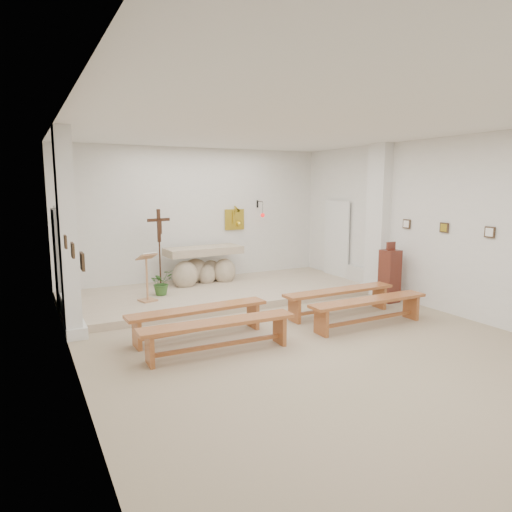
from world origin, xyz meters
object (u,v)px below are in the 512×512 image
lectern (147,277)px  bench_right_second (369,306)px  altar (203,268)px  crucifix_stand (159,243)px  bench_left_front (199,315)px  bench_left_second (219,329)px  bench_right_front (339,296)px  donation_pedestal (390,276)px

lectern → bench_right_second: bearing=-60.2°
altar → crucifix_stand: (-1.11, -0.10, 0.70)m
lectern → bench_left_front: lectern is taller
bench_left_front → bench_left_second: bearing=-92.6°
altar → bench_right_second: 4.60m
bench_right_front → bench_right_second: 0.87m
bench_left_second → bench_right_second: same height
donation_pedestal → lectern: bearing=156.5°
bench_right_second → donation_pedestal: bearing=36.0°
altar → bench_right_second: size_ratio=0.79×
donation_pedestal → bench_right_front: (-1.62, -0.32, -0.20)m
altar → donation_pedestal: donation_pedestal is taller
altar → crucifix_stand: 1.32m
bench_right_front → donation_pedestal: bearing=10.5°
donation_pedestal → crucifix_stand: bearing=142.7°
bench_left_front → bench_right_second: same height
crucifix_stand → bench_left_front: 3.47m
donation_pedestal → bench_right_second: 2.02m
bench_right_front → altar: bearing=113.6°
crucifix_stand → bench_left_second: 4.32m
lectern → bench_left_second: lectern is taller
donation_pedestal → bench_left_second: donation_pedestal is taller
lectern → bench_right_second: lectern is taller
altar → crucifix_stand: crucifix_stand is taller
bench_left_front → bench_right_second: size_ratio=1.01×
bench_right_second → bench_left_second: bearing=179.7°
bench_left_front → bench_left_second: (0.00, -0.87, 0.00)m
crucifix_stand → donation_pedestal: crucifix_stand is taller
crucifix_stand → bench_left_front: bearing=-107.9°
bench_left_front → bench_right_second: bearing=-19.0°
donation_pedestal → bench_left_front: bearing=-178.0°
lectern → bench_right_front: size_ratio=0.43×
crucifix_stand → donation_pedestal: (4.29, -3.03, -0.64)m
bench_left_front → bench_left_second: size_ratio=1.00×
crucifix_stand → bench_right_second: 5.07m
bench_right_front → bench_right_second: size_ratio=1.00×
lectern → bench_left_second: bearing=-101.1°
donation_pedestal → bench_left_front: donation_pedestal is taller
altar → crucifix_stand: bearing=-178.3°
bench_left_second → donation_pedestal: bearing=16.3°
donation_pedestal → bench_right_second: donation_pedestal is taller
lectern → bench_left_front: 2.28m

